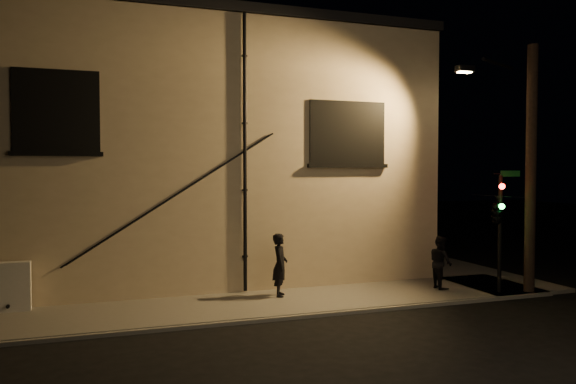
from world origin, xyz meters
name	(u,v)px	position (x,y,z in m)	size (l,w,h in m)	color
ground	(340,314)	(0.00, 0.00, 0.00)	(90.00, 90.00, 0.00)	black
sidewalk	(319,279)	(1.22, 4.39, 0.06)	(21.00, 16.00, 0.12)	slate
building	(176,155)	(-3.00, 8.99, 4.40)	(16.20, 12.23, 8.80)	beige
pedestrian_a	(280,265)	(-0.98, 2.07, 1.04)	(0.67, 0.44, 1.83)	black
pedestrian_b	(441,262)	(4.07, 1.43, 0.94)	(0.80, 0.62, 1.65)	black
traffic_signal	(497,211)	(5.23, 0.28, 2.59)	(1.25, 2.16, 3.66)	black
streetlamp_pole	(527,164)	(6.29, 0.25, 3.98)	(2.03, 1.40, 7.55)	black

